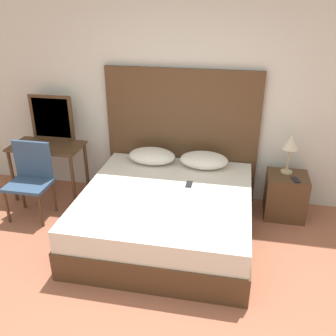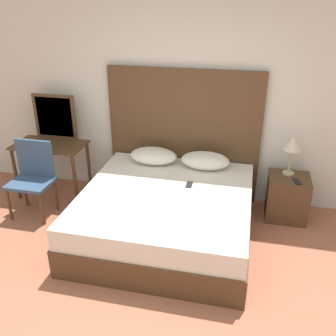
{
  "view_description": "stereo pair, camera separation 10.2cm",
  "coord_description": "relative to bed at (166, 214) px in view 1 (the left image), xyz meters",
  "views": [
    {
      "loc": [
        0.58,
        -2.22,
        2.56
      ],
      "look_at": [
        -0.13,
        1.38,
        0.81
      ],
      "focal_mm": 40.0,
      "sensor_mm": 36.0,
      "label": 1
    },
    {
      "loc": [
        0.68,
        -2.2,
        2.56
      ],
      "look_at": [
        -0.13,
        1.38,
        0.81
      ],
      "focal_mm": 40.0,
      "sensor_mm": 36.0,
      "label": 2
    }
  ],
  "objects": [
    {
      "name": "ground_plane",
      "position": [
        0.13,
        -1.29,
        -0.28
      ],
      "size": [
        16.0,
        16.0,
        0.0
      ],
      "primitive_type": "plane",
      "color": "#9E5B42"
    },
    {
      "name": "wall_back",
      "position": [
        0.13,
        1.06,
        1.07
      ],
      "size": [
        10.0,
        0.06,
        2.7
      ],
      "color": "silver",
      "rests_on": "ground_plane"
    },
    {
      "name": "bed",
      "position": [
        0.0,
        0.0,
        0.0
      ],
      "size": [
        1.87,
        1.93,
        0.56
      ],
      "color": "#4C331E",
      "rests_on": "ground_plane"
    },
    {
      "name": "headboard",
      "position": [
        -0.0,
        0.99,
        0.58
      ],
      "size": [
        1.96,
        0.05,
        1.71
      ],
      "color": "#4C331E",
      "rests_on": "ground_plane"
    },
    {
      "name": "pillow_left",
      "position": [
        -0.33,
        0.72,
        0.38
      ],
      "size": [
        0.6,
        0.38,
        0.19
      ],
      "color": "silver",
      "rests_on": "bed"
    },
    {
      "name": "pillow_right",
      "position": [
        0.33,
        0.72,
        0.38
      ],
      "size": [
        0.6,
        0.38,
        0.19
      ],
      "color": "silver",
      "rests_on": "bed"
    },
    {
      "name": "phone_on_bed",
      "position": [
        0.22,
        0.23,
        0.29
      ],
      "size": [
        0.07,
        0.15,
        0.01
      ],
      "color": "#232328",
      "rests_on": "bed"
    },
    {
      "name": "nightstand",
      "position": [
        1.35,
        0.7,
        -0.0
      ],
      "size": [
        0.48,
        0.43,
        0.55
      ],
      "color": "#4C331E",
      "rests_on": "ground_plane"
    },
    {
      "name": "table_lamp",
      "position": [
        1.33,
        0.79,
        0.65
      ],
      "size": [
        0.21,
        0.21,
        0.48
      ],
      "color": "tan",
      "rests_on": "nightstand"
    },
    {
      "name": "phone_on_nightstand",
      "position": [
        1.42,
        0.59,
        0.28
      ],
      "size": [
        0.11,
        0.16,
        0.01
      ],
      "color": "black",
      "rests_on": "nightstand"
    },
    {
      "name": "vanity_desk",
      "position": [
        -1.71,
        0.61,
        0.33
      ],
      "size": [
        0.93,
        0.52,
        0.74
      ],
      "color": "#4C331E",
      "rests_on": "ground_plane"
    },
    {
      "name": "vanity_mirror",
      "position": [
        -1.71,
        0.84,
        0.76
      ],
      "size": [
        0.59,
        0.03,
        0.6
      ],
      "color": "#4C331E",
      "rests_on": "vanity_desk"
    },
    {
      "name": "chair",
      "position": [
        -1.71,
        0.14,
        0.26
      ],
      "size": [
        0.5,
        0.4,
        0.93
      ],
      "color": "#334C6B",
      "rests_on": "ground_plane"
    }
  ]
}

